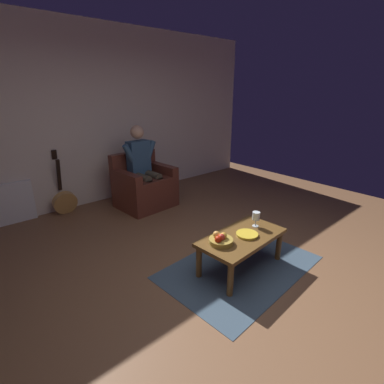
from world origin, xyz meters
name	(u,v)px	position (x,y,z in m)	size (l,w,h in m)	color
ground_plane	(240,287)	(0.00, 0.00, 0.00)	(7.50, 7.50, 0.00)	brown
wall_back	(92,117)	(0.00, -3.14, 1.40)	(6.65, 0.06, 2.80)	beige
rug	(240,267)	(-0.26, -0.22, 0.00)	(1.67, 1.10, 0.01)	#394C5C
armchair	(144,187)	(-0.44, -2.40, 0.32)	(0.87, 0.78, 0.86)	#58291E
person_seated	(143,164)	(-0.44, -2.39, 0.70)	(0.62, 0.55, 1.30)	#2F4E6E
coffee_table	(242,241)	(-0.26, -0.22, 0.32)	(0.99, 0.56, 0.38)	brown
guitar	(65,200)	(0.66, -2.94, 0.22)	(0.35, 0.28, 0.98)	#BB8745
radiator	(7,204)	(1.39, -3.07, 0.30)	(0.69, 0.06, 0.59)	white
wine_glass_near	(256,217)	(-0.54, -0.26, 0.50)	(0.08, 0.08, 0.17)	silver
fruit_bowl	(221,240)	(0.02, -0.26, 0.42)	(0.24, 0.24, 0.11)	olive
decorative_dish	(247,234)	(-0.30, -0.19, 0.40)	(0.23, 0.23, 0.02)	gold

